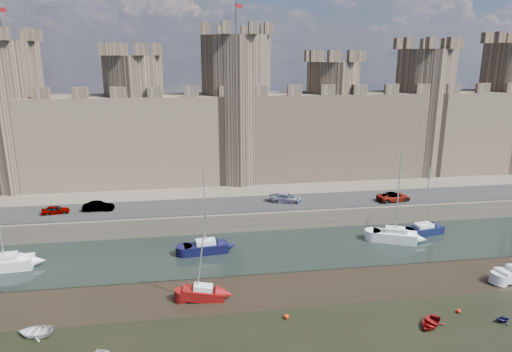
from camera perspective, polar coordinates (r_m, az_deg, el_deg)
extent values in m
cube|color=black|center=(54.82, -1.60, -9.42)|extent=(160.00, 12.00, 0.08)
cube|color=#4C443A|center=(88.41, -4.46, 0.92)|extent=(160.00, 60.00, 2.50)
cube|color=black|center=(63.16, -2.73, -3.62)|extent=(160.00, 7.00, 0.10)
cube|color=#42382B|center=(74.97, -3.90, 4.83)|extent=(100.00, 9.00, 14.00)
cylinder|color=#42382B|center=(78.58, -28.06, 6.53)|extent=(10.00, 10.00, 22.00)
cylinder|color=black|center=(78.16, -29.32, 16.33)|extent=(0.10, 0.10, 5.00)
cube|color=maroon|center=(78.11, -29.14, 17.69)|extent=(1.00, 0.03, 0.60)
cylinder|color=#42382B|center=(74.70, -14.78, 6.67)|extent=(9.00, 9.00, 20.00)
cylinder|color=#42382B|center=(74.49, -2.42, 8.29)|extent=(11.00, 11.00, 23.00)
cylinder|color=black|center=(74.17, -2.54, 19.09)|extent=(0.10, 0.10, 5.00)
cube|color=maroon|center=(74.37, -2.15, 20.48)|extent=(1.00, 0.03, 0.60)
cylinder|color=#42382B|center=(78.09, 9.44, 6.93)|extent=(9.00, 9.00, 19.00)
cylinder|color=#42382B|center=(84.26, 19.97, 7.51)|extent=(10.00, 10.00, 21.00)
cylinder|color=#42382B|center=(92.86, 28.80, 7.49)|extent=(10.00, 10.00, 22.00)
imported|color=gray|center=(64.95, -23.77, -3.90)|extent=(3.58, 1.91, 1.16)
imported|color=gray|center=(64.08, -19.09, -3.62)|extent=(4.01, 1.51, 1.31)
imported|color=gray|center=(64.15, 3.82, -2.77)|extent=(4.87, 3.15, 1.31)
imported|color=gray|center=(67.39, 16.85, -2.51)|extent=(5.02, 2.80, 1.33)
cube|color=silver|center=(57.28, -28.89, -9.61)|extent=(5.92, 2.75, 1.17)
cube|color=silver|center=(56.96, -29.00, -8.83)|extent=(2.68, 1.79, 0.53)
cube|color=black|center=(54.55, -6.30, -8.96)|extent=(5.22, 2.46, 1.10)
cube|color=silver|center=(54.23, -6.32, -8.19)|extent=(2.37, 1.59, 0.50)
cylinder|color=silver|center=(52.71, -6.45, -3.93)|extent=(0.14, 0.14, 9.02)
cube|color=white|center=(59.80, 16.94, -7.27)|extent=(5.66, 3.98, 1.24)
cube|color=silver|center=(59.48, 17.00, -6.47)|extent=(2.72, 2.25, 0.56)
cylinder|color=silver|center=(57.95, 17.36, -2.05)|extent=(0.14, 0.14, 10.14)
cube|color=black|center=(63.42, 20.19, -6.40)|extent=(5.38, 2.94, 0.97)
cube|color=silver|center=(63.17, 20.25, -5.80)|extent=(2.49, 1.80, 0.44)
cylinder|color=silver|center=(62.00, 20.56, -2.55)|extent=(0.14, 0.14, 7.95)
cube|color=#660B0B|center=(45.21, -6.60, -14.51)|extent=(4.16, 1.94, 1.03)
cube|color=silver|center=(44.85, -6.63, -13.68)|extent=(1.89, 1.26, 0.47)
cylinder|color=silver|center=(43.09, -6.79, -9.05)|extent=(0.14, 0.14, 8.39)
imported|color=maroon|center=(43.92, 20.97, -16.79)|extent=(3.38, 3.31, 0.57)
imported|color=silver|center=(44.13, -25.89, -17.18)|extent=(3.43, 2.86, 0.61)
imported|color=black|center=(46.93, 28.50, -15.42)|extent=(1.40, 1.22, 0.72)
sphere|color=#FF1F0B|center=(42.34, 3.81, -17.12)|extent=(0.44, 0.44, 0.44)
sphere|color=#FA130B|center=(46.83, 23.99, -15.16)|extent=(0.38, 0.38, 0.38)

